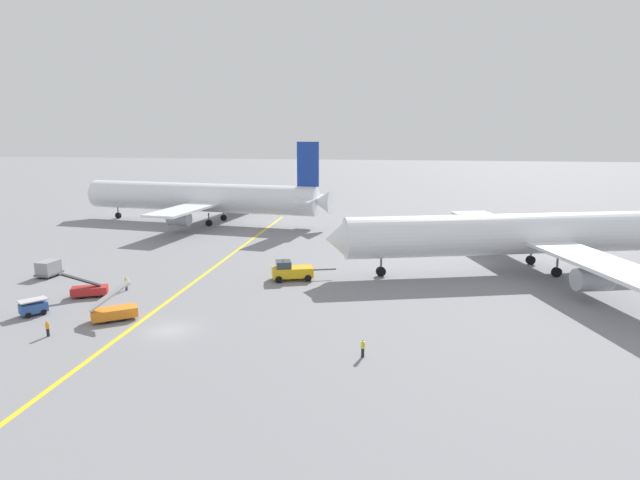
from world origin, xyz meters
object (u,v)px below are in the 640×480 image
at_px(airliner_being_pushed, 525,234).
at_px(gse_container_dolly_flat, 48,268).
at_px(gse_baggage_cart_trailing, 33,307).
at_px(gse_belt_loader_portside, 89,290).
at_px(gse_stair_truck_yellow, 114,311).
at_px(ground_crew_wing_walker_right, 48,328).
at_px(airliner_at_gate_left, 202,198).
at_px(ground_crew_marshaller_foreground, 363,348).
at_px(ground_crew_ramp_agent_by_cones, 126,283).
at_px(pushback_tug, 291,271).

height_order(airliner_being_pushed, gse_container_dolly_flat, airliner_being_pushed).
distance_m(gse_baggage_cart_trailing, gse_belt_loader_portside, 7.14).
height_order(gse_stair_truck_yellow, ground_crew_wing_walker_right, gse_stair_truck_yellow).
height_order(airliner_being_pushed, ground_crew_wing_walker_right, airliner_being_pushed).
relative_size(gse_baggage_cart_trailing, ground_crew_wing_walker_right, 1.99).
relative_size(airliner_at_gate_left, gse_container_dolly_flat, 16.86).
xyz_separation_m(airliner_at_gate_left, gse_baggage_cart_trailing, (3.02, -57.71, -4.45)).
height_order(gse_belt_loader_portside, ground_crew_marshaller_foreground, gse_belt_loader_portside).
relative_size(airliner_at_gate_left, gse_belt_loader_portside, 11.29).
height_order(gse_baggage_cart_trailing, gse_container_dolly_flat, gse_container_dolly_flat).
xyz_separation_m(gse_baggage_cart_trailing, ground_crew_marshaller_foreground, (35.49, -5.50, -0.00)).
distance_m(airliner_at_gate_left, ground_crew_ramp_agent_by_cones, 48.82).
bearing_deg(gse_stair_truck_yellow, airliner_at_gate_left, 102.02).
relative_size(gse_belt_loader_portside, gse_container_dolly_flat, 1.49).
bearing_deg(gse_container_dolly_flat, ground_crew_marshaller_foreground, -24.21).
bearing_deg(ground_crew_marshaller_foreground, gse_stair_truck_yellow, 168.59).
distance_m(gse_container_dolly_flat, ground_crew_ramp_agent_by_cones, 14.12).
distance_m(airliner_being_pushed, gse_stair_truck_yellow, 53.54).
xyz_separation_m(airliner_at_gate_left, gse_container_dolly_flat, (-5.11, -43.60, -4.14)).
relative_size(pushback_tug, gse_stair_truck_yellow, 1.76).
relative_size(gse_stair_truck_yellow, ground_crew_wing_walker_right, 3.08).
bearing_deg(gse_stair_truck_yellow, gse_baggage_cart_trailing, 178.67).
relative_size(gse_baggage_cart_trailing, ground_crew_marshaller_foreground, 1.89).
bearing_deg(gse_stair_truck_yellow, airliner_being_pushed, 30.28).
xyz_separation_m(gse_stair_truck_yellow, ground_crew_ramp_agent_by_cones, (-4.01, 10.02, -0.11)).
bearing_deg(gse_stair_truck_yellow, gse_container_dolly_flat, 140.60).
xyz_separation_m(pushback_tug, ground_crew_wing_walker_right, (-18.98, -22.81, -0.41)).
height_order(airliner_at_gate_left, gse_belt_loader_portside, airliner_at_gate_left).
height_order(airliner_being_pushed, gse_belt_loader_portside, airliner_being_pushed).
distance_m(gse_stair_truck_yellow, ground_crew_wing_walker_right, 6.43).
height_order(ground_crew_ramp_agent_by_cones, ground_crew_marshaller_foreground, ground_crew_ramp_agent_by_cones).
relative_size(pushback_tug, gse_belt_loader_portside, 1.70).
relative_size(pushback_tug, ground_crew_wing_walker_right, 5.42).
relative_size(pushback_tug, gse_container_dolly_flat, 2.53).
xyz_separation_m(ground_crew_wing_walker_right, ground_crew_ramp_agent_by_cones, (-0.07, 15.09, 0.11)).
bearing_deg(airliner_at_gate_left, gse_container_dolly_flat, -96.68).
xyz_separation_m(airliner_at_gate_left, airliner_being_pushed, (58.43, -31.02, -0.08)).
relative_size(gse_baggage_cart_trailing, gse_container_dolly_flat, 0.93).
bearing_deg(pushback_tug, gse_stair_truck_yellow, -130.29).
relative_size(gse_stair_truck_yellow, ground_crew_marshaller_foreground, 2.93).
bearing_deg(ground_crew_ramp_agent_by_cones, pushback_tug, 22.06).
height_order(gse_stair_truck_yellow, gse_container_dolly_flat, gse_stair_truck_yellow).
bearing_deg(airliner_at_gate_left, gse_baggage_cart_trailing, -87.00).
bearing_deg(airliner_being_pushed, gse_container_dolly_flat, -168.80).
bearing_deg(gse_container_dolly_flat, ground_crew_ramp_agent_by_cones, -17.78).
height_order(gse_baggage_cart_trailing, ground_crew_wing_walker_right, gse_baggage_cart_trailing).
distance_m(pushback_tug, gse_container_dolly_flat, 32.67).
bearing_deg(ground_crew_marshaller_foreground, pushback_tug, 115.80).
bearing_deg(pushback_tug, ground_crew_wing_walker_right, -129.76).
bearing_deg(ground_crew_marshaller_foreground, ground_crew_wing_walker_right, 179.60).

